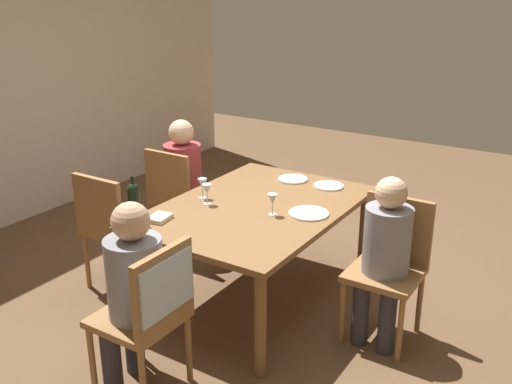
{
  "coord_description": "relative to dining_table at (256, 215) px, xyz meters",
  "views": [
    {
      "loc": [
        -3.2,
        -2.03,
        2.21
      ],
      "look_at": [
        0.0,
        0.0,
        0.83
      ],
      "focal_mm": 40.65,
      "sensor_mm": 36.0,
      "label": 1
    }
  ],
  "objects": [
    {
      "name": "ground_plane",
      "position": [
        0.0,
        0.0,
        -0.65
      ],
      "size": [
        10.0,
        10.0,
        0.0
      ],
      "primitive_type": "plane",
      "color": "brown"
    },
    {
      "name": "dining_table",
      "position": [
        0.0,
        0.0,
        0.0
      ],
      "size": [
        1.67,
        1.17,
        0.73
      ],
      "color": "brown",
      "rests_on": "ground_plane"
    },
    {
      "name": "chair_far_right",
      "position": [
        0.29,
        0.96,
        -0.12
      ],
      "size": [
        0.44,
        0.44,
        0.92
      ],
      "rotation": [
        0.0,
        0.0,
        -1.57
      ],
      "color": "olive",
      "rests_on": "ground_plane"
    },
    {
      "name": "chair_left_end",
      "position": [
        -1.21,
        -0.12,
        -0.06
      ],
      "size": [
        0.44,
        0.46,
        0.92
      ],
      "color": "olive",
      "rests_on": "ground_plane"
    },
    {
      "name": "chair_near",
      "position": [
        0.09,
        -0.96,
        -0.12
      ],
      "size": [
        0.44,
        0.44,
        0.92
      ],
      "rotation": [
        0.0,
        0.0,
        1.57
      ],
      "color": "olive",
      "rests_on": "ground_plane"
    },
    {
      "name": "chair_far_left",
      "position": [
        -0.46,
        0.96,
        -0.12
      ],
      "size": [
        0.44,
        0.44,
        0.92
      ],
      "rotation": [
        0.0,
        0.0,
        -1.57
      ],
      "color": "olive",
      "rests_on": "ground_plane"
    },
    {
      "name": "person_woman_host",
      "position": [
        0.4,
        0.96,
        0.01
      ],
      "size": [
        0.36,
        0.31,
        1.15
      ],
      "rotation": [
        0.0,
        0.0,
        -1.57
      ],
      "color": "#33333D",
      "rests_on": "ground_plane"
    },
    {
      "name": "person_man_bearded",
      "position": [
        -1.21,
        0.03,
        0.01
      ],
      "size": [
        0.31,
        0.36,
        1.14
      ],
      "color": "#33333D",
      "rests_on": "ground_plane"
    },
    {
      "name": "person_man_guest",
      "position": [
        -0.03,
        -0.96,
        -0.01
      ],
      "size": [
        0.34,
        0.29,
        1.11
      ],
      "rotation": [
        0.0,
        0.0,
        1.57
      ],
      "color": "#33333D",
      "rests_on": "ground_plane"
    },
    {
      "name": "wine_bottle_tall_green",
      "position": [
        -0.69,
        0.49,
        0.22
      ],
      "size": [
        0.08,
        0.08,
        0.33
      ],
      "color": "black",
      "rests_on": "dining_table"
    },
    {
      "name": "wine_glass_near_left",
      "position": [
        -0.16,
        0.3,
        0.18
      ],
      "size": [
        0.07,
        0.07,
        0.15
      ],
      "color": "silver",
      "rests_on": "dining_table"
    },
    {
      "name": "wine_glass_centre",
      "position": [
        -0.09,
        -0.19,
        0.18
      ],
      "size": [
        0.07,
        0.07,
        0.15
      ],
      "color": "silver",
      "rests_on": "dining_table"
    },
    {
      "name": "wine_glass_near_right",
      "position": [
        -0.08,
        0.4,
        0.18
      ],
      "size": [
        0.07,
        0.07,
        0.15
      ],
      "color": "silver",
      "rests_on": "dining_table"
    },
    {
      "name": "dinner_plate_host",
      "position": [
        0.63,
        -0.26,
        0.08
      ],
      "size": [
        0.23,
        0.23,
        0.01
      ],
      "primitive_type": "cylinder",
      "color": "white",
      "rests_on": "dining_table"
    },
    {
      "name": "dinner_plate_guest_left",
      "position": [
        0.62,
        0.05,
        0.08
      ],
      "size": [
        0.24,
        0.24,
        0.01
      ],
      "primitive_type": "cylinder",
      "color": "silver",
      "rests_on": "dining_table"
    },
    {
      "name": "dinner_plate_guest_right",
      "position": [
        0.05,
        -0.39,
        0.08
      ],
      "size": [
        0.27,
        0.27,
        0.01
      ],
      "primitive_type": "cylinder",
      "color": "white",
      "rests_on": "dining_table"
    },
    {
      "name": "folded_napkin",
      "position": [
        -0.57,
        0.39,
        0.09
      ],
      "size": [
        0.18,
        0.14,
        0.03
      ],
      "primitive_type": "cube",
      "rotation": [
        0.0,
        0.0,
        0.14
      ],
      "color": "beige",
      "rests_on": "dining_table"
    },
    {
      "name": "handbag",
      "position": [
        -0.03,
        0.96,
        -0.54
      ],
      "size": [
        0.17,
        0.3,
        0.22
      ],
      "primitive_type": "cube",
      "rotation": [
        0.0,
        0.0,
        -1.39
      ],
      "color": "brown",
      "rests_on": "ground_plane"
    }
  ]
}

